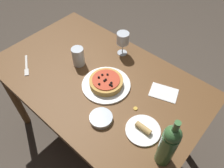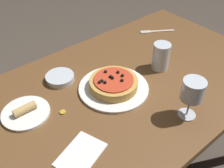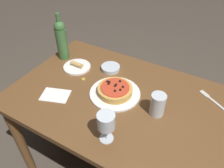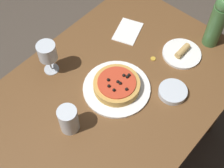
{
  "view_description": "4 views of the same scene",
  "coord_description": "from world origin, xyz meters",
  "views": [
    {
      "loc": [
        0.69,
        -0.64,
        1.79
      ],
      "look_at": [
        0.13,
        -0.0,
        0.81
      ],
      "focal_mm": 35.0,
      "sensor_mm": 36.0,
      "label": 1
    },
    {
      "loc": [
        0.63,
        0.63,
        1.5
      ],
      "look_at": [
        0.09,
        -0.02,
        0.79
      ],
      "focal_mm": 42.0,
      "sensor_mm": 36.0,
      "label": 2
    },
    {
      "loc": [
        -0.37,
        0.82,
        1.64
      ],
      "look_at": [
        0.11,
        -0.01,
        0.84
      ],
      "focal_mm": 35.0,
      "sensor_mm": 36.0,
      "label": 3
    },
    {
      "loc": [
        -0.49,
        -0.49,
        1.92
      ],
      "look_at": [
        0.04,
        -0.02,
        0.87
      ],
      "focal_mm": 50.0,
      "sensor_mm": 36.0,
      "label": 4
    }
  ],
  "objects": [
    {
      "name": "wine_bottle",
      "position": [
        0.6,
        -0.17,
        0.91
      ],
      "size": [
        0.08,
        0.08,
        0.33
      ],
      "color": "#3D6B38",
      "rests_on": "dining_table"
    },
    {
      "name": "pizza",
      "position": [
        0.09,
        -0.01,
        0.8
      ],
      "size": [
        0.2,
        0.2,
        0.05
      ],
      "color": "gold",
      "rests_on": "dinner_plate"
    },
    {
      "name": "bottle_cap",
      "position": [
        0.33,
        -0.03,
        0.77
      ],
      "size": [
        0.02,
        0.02,
        0.01
      ],
      "color": "gold",
      "rests_on": "dining_table"
    },
    {
      "name": "ground_plane",
      "position": [
        0.0,
        0.0,
        0.0
      ],
      "size": [
        14.0,
        14.0,
        0.0
      ],
      "primitive_type": "plane",
      "color": "#4C4238"
    },
    {
      "name": "dining_table",
      "position": [
        0.0,
        0.0,
        0.67
      ],
      "size": [
        1.37,
        0.84,
        0.77
      ],
      "color": "brown",
      "rests_on": "ground_plane"
    },
    {
      "name": "wine_glass",
      "position": [
        -0.03,
        0.29,
        0.89
      ],
      "size": [
        0.08,
        0.08,
        0.17
      ],
      "color": "silver",
      "rests_on": "dining_table"
    },
    {
      "name": "side_bowl",
      "position": [
        0.23,
        -0.21,
        0.78
      ],
      "size": [
        0.13,
        0.13,
        0.03
      ],
      "color": "silver",
      "rests_on": "dining_table"
    },
    {
      "name": "paper_napkin",
      "position": [
        0.38,
        0.17,
        0.77
      ],
      "size": [
        0.19,
        0.16,
        0.0
      ],
      "color": "white",
      "rests_on": "dining_table"
    },
    {
      "name": "dinner_plate",
      "position": [
        0.09,
        -0.01,
        0.77
      ],
      "size": [
        0.3,
        0.3,
        0.01
      ],
      "color": "white",
      "rests_on": "dining_table"
    },
    {
      "name": "side_plate",
      "position": [
        0.44,
        -0.11,
        0.78
      ],
      "size": [
        0.18,
        0.18,
        0.04
      ],
      "color": "white",
      "rests_on": "dining_table"
    },
    {
      "name": "water_cup",
      "position": [
        -0.18,
        0.01,
        0.83
      ],
      "size": [
        0.08,
        0.08,
        0.13
      ],
      "color": "silver",
      "rests_on": "dining_table"
    }
  ]
}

